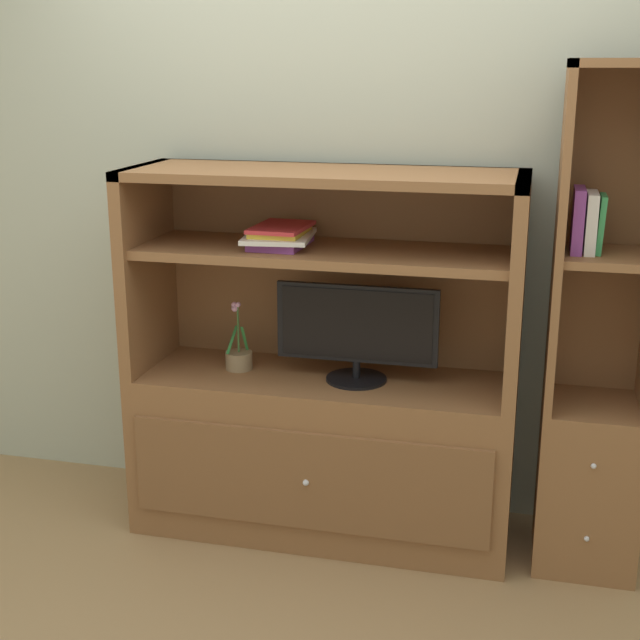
% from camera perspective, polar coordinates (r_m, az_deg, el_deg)
% --- Properties ---
extents(ground_plane, '(8.00, 8.00, 0.00)m').
position_cam_1_polar(ground_plane, '(3.48, -1.43, -16.19)').
color(ground_plane, '#99754C').
extents(painted_rear_wall, '(6.00, 0.10, 2.80)m').
position_cam_1_polar(painted_rear_wall, '(3.70, 1.50, 8.98)').
color(painted_rear_wall, '#ADB29E').
rests_on(painted_rear_wall, ground_plane).
extents(media_console, '(1.52, 0.54, 1.48)m').
position_cam_1_polar(media_console, '(3.60, 0.21, -6.25)').
color(media_console, brown).
rests_on(media_console, ground_plane).
extents(tv_monitor, '(0.64, 0.24, 0.39)m').
position_cam_1_polar(tv_monitor, '(3.43, 2.39, -0.69)').
color(tv_monitor, black).
rests_on(tv_monitor, media_console).
extents(potted_plant, '(0.11, 0.12, 0.28)m').
position_cam_1_polar(potted_plant, '(3.63, -5.25, -2.40)').
color(potted_plant, '#8C7251').
rests_on(potted_plant, media_console).
extents(magazine_stack, '(0.28, 0.35, 0.08)m').
position_cam_1_polar(magazine_stack, '(3.43, -2.58, 5.44)').
color(magazine_stack, purple).
rests_on(magazine_stack, media_console).
extents(bookshelf_tall, '(0.37, 0.41, 1.88)m').
position_cam_1_polar(bookshelf_tall, '(3.48, 17.24, -5.20)').
color(bookshelf_tall, brown).
rests_on(bookshelf_tall, ground_plane).
extents(upright_book_row, '(0.11, 0.18, 0.23)m').
position_cam_1_polar(upright_book_row, '(3.28, 16.79, 6.09)').
color(upright_book_row, purple).
rests_on(upright_book_row, bookshelf_tall).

